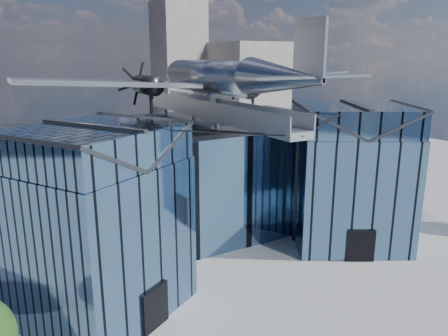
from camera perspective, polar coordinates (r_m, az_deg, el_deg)
ground_plane at (r=34.60m, az=1.71°, el=-12.35°), size 120.00×120.00×0.00m
museum at (r=37.31m, az=-2.96°, el=-1.19°), size 32.88×24.50×17.60m
bg_towers at (r=78.87m, az=-17.35°, el=9.83°), size 77.00×24.50×26.00m
tree_side_e at (r=57.45m, az=13.52°, el=2.32°), size 4.53×4.53×5.70m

